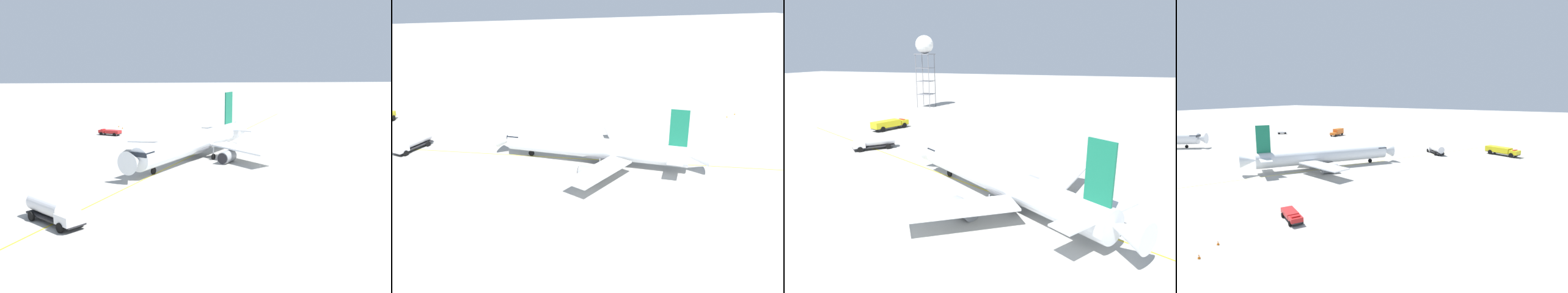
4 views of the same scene
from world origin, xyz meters
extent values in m
plane|color=#ADAAA3|center=(0.00, 0.00, 0.00)|extent=(600.00, 600.00, 0.00)
cylinder|color=silver|center=(-2.00, -2.02, 3.05)|extent=(22.21, 30.05, 3.81)
cone|color=silver|center=(-12.21, -16.96, 3.05)|extent=(4.68, 4.52, 3.62)
cone|color=silver|center=(8.38, 13.17, 3.35)|extent=(4.93, 5.13, 3.24)
cube|color=black|center=(-10.97, -15.15, 3.91)|extent=(4.03, 3.81, 0.70)
ellipsoid|color=slate|center=(-1.05, -0.63, 2.00)|extent=(9.69, 11.98, 2.09)
cube|color=#146B4C|center=(6.39, 10.26, 8.24)|extent=(2.00, 2.78, 6.57)
cube|color=silver|center=(9.07, 8.43, 3.81)|extent=(5.56, 4.95, 0.20)
cube|color=silver|center=(3.71, 12.09, 3.81)|extent=(5.56, 4.95, 0.20)
cube|color=silver|center=(6.66, -4.47, 2.39)|extent=(10.92, 13.48, 0.28)
cube|color=silver|center=(-7.43, 5.16, 2.39)|extent=(13.88, 7.01, 0.28)
cylinder|color=gray|center=(3.79, -5.15, 1.05)|extent=(3.88, 4.29, 2.17)
cylinder|color=black|center=(2.71, -6.73, 1.05)|extent=(1.61, 1.16, 1.85)
cylinder|color=gray|center=(-7.02, 2.23, 1.05)|extent=(3.88, 4.29, 2.17)
cylinder|color=black|center=(-8.10, 0.66, 1.05)|extent=(1.61, 1.16, 1.85)
cylinder|color=#9EA0A5|center=(-9.24, -12.62, 1.47)|extent=(0.20, 0.20, 1.84)
cylinder|color=black|center=(-9.24, -12.62, 0.55)|extent=(0.87, 1.08, 1.10)
cylinder|color=#9EA0A5|center=(1.68, -2.49, 1.47)|extent=(0.20, 0.20, 1.84)
cylinder|color=black|center=(1.68, -2.49, 0.55)|extent=(0.87, 1.08, 1.10)
cylinder|color=#9EA0A5|center=(-3.77, 1.24, 1.47)|extent=(0.20, 0.20, 1.84)
cylinder|color=black|center=(-3.77, 1.24, 0.55)|extent=(0.87, 1.08, 1.10)
cube|color=#232326|center=(-20.05, 27.86, 0.48)|extent=(5.72, 4.05, 0.20)
cube|color=red|center=(-21.79, 28.80, 0.91)|extent=(2.36, 2.41, 0.65)
cube|color=black|center=(-22.45, 29.16, 1.00)|extent=(0.79, 1.38, 0.36)
cube|color=red|center=(-19.21, 27.41, 0.93)|extent=(4.17, 3.38, 0.70)
cube|color=red|center=(-21.79, 28.80, 1.33)|extent=(1.13, 1.40, 0.16)
cylinder|color=black|center=(-22.22, 28.00, 0.38)|extent=(0.80, 0.61, 0.76)
cylinder|color=black|center=(-21.36, 29.60, 0.38)|extent=(0.80, 0.61, 0.76)
cylinder|color=black|center=(-18.88, 26.20, 0.38)|extent=(0.80, 0.61, 0.76)
cylinder|color=black|center=(-18.02, 27.80, 0.38)|extent=(0.80, 0.61, 0.76)
cube|color=#232326|center=(-20.09, -34.60, 0.65)|extent=(7.58, 7.68, 0.20)
cube|color=silver|center=(-17.96, -36.79, 1.30)|extent=(3.60, 3.59, 1.10)
cube|color=black|center=(-17.19, -37.58, 1.47)|extent=(1.67, 1.63, 0.62)
cylinder|color=silver|center=(-21.00, -33.67, 1.81)|extent=(5.64, 5.71, 2.12)
cylinder|color=black|center=(-17.05, -35.80, 0.55)|extent=(0.97, 0.98, 1.10)
cylinder|color=black|center=(-18.97, -37.67, 0.55)|extent=(0.97, 0.98, 1.10)
cylinder|color=black|center=(-21.03, -31.72, 0.55)|extent=(0.97, 0.98, 1.10)
cylinder|color=black|center=(-22.95, -33.60, 0.55)|extent=(0.97, 0.98, 1.10)
cube|color=yellow|center=(-0.94, 3.33, 0.00)|extent=(67.51, 132.85, 0.01)
cone|color=orange|center=(-17.77, 38.48, 0.28)|extent=(0.36, 0.36, 0.55)
cylinder|color=white|center=(-17.77, 38.48, 0.30)|extent=(0.22, 0.22, 0.06)
cone|color=orange|center=(-19.03, 41.70, 0.28)|extent=(0.36, 0.36, 0.55)
cylinder|color=white|center=(-19.03, 41.70, 0.30)|extent=(0.22, 0.22, 0.06)
camera|label=1|loc=(-8.58, -85.04, 17.92)|focal=42.47mm
camera|label=2|loc=(66.40, -26.80, 32.14)|focal=38.96mm
camera|label=3|loc=(41.30, 9.55, 19.48)|focal=32.56mm
camera|label=4|loc=(-54.10, 60.87, 19.11)|focal=29.34mm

